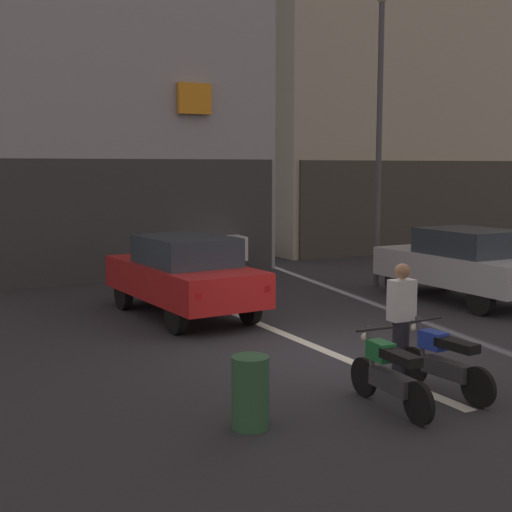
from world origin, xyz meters
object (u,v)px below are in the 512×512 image
Objects in this scene: car_red_crossing_near at (184,273)px; car_white_down_street at (196,238)px; motorcycle_green_row_leftmost at (389,374)px; street_lamp at (380,109)px; person_by_motorcycles at (401,321)px; car_silver_parked_kerbside at (464,263)px; motorcycle_blue_row_left_mid at (443,361)px; trash_bin at (250,392)px.

car_white_down_street is at bearing 64.76° from car_red_crossing_near.
car_white_down_street is 12.88m from motorcycle_green_row_leftmost.
person_by_motorcycles is (-4.56, -6.46, -3.53)m from street_lamp.
car_white_down_street is at bearing 112.06° from car_silver_parked_kerbside.
car_red_crossing_near is 0.98× the size of car_white_down_street.
car_silver_parked_kerbside reaches higher than motorcycle_blue_row_left_mid.
motorcycle_blue_row_left_mid is at bearing -2.74° from trash_bin.
trash_bin is at bearing -166.72° from person_by_motorcycles.
street_lamp is at bearing 58.22° from motorcycle_blue_row_left_mid.
car_red_crossing_near is at bearing -169.02° from street_lamp.
motorcycle_blue_row_left_mid is (1.17, -6.14, -0.43)m from car_red_crossing_near.
car_white_down_street is 5.04× the size of trash_bin.
car_red_crossing_near is at bearing 166.72° from car_silver_parked_kerbside.
motorcycle_green_row_leftmost is at bearing -173.29° from motorcycle_blue_row_left_mid.
street_lamp is 10.93m from trash_bin.
car_silver_parked_kerbside is 4.35m from street_lamp.
car_silver_parked_kerbside is 8.36m from car_white_down_street.
car_white_down_street reaches higher than motorcycle_blue_row_left_mid.
car_white_down_street is at bearing 81.75° from motorcycle_blue_row_left_mid.
car_silver_parked_kerbside is at bearing 30.50° from trash_bin.
car_white_down_street is 2.56× the size of person_by_motorcycles.
car_white_down_street is at bearing 77.44° from motorcycle_green_row_leftmost.
trash_bin is at bearing -135.76° from street_lamp.
car_silver_parked_kerbside is 2.47× the size of motorcycle_green_row_leftmost.
car_white_down_street is at bearing 80.84° from person_by_motorcycles.
trash_bin is (-2.81, 0.13, -0.03)m from motorcycle_blue_row_left_mid.
person_by_motorcycles reaches higher than trash_bin.
motorcycle_green_row_leftmost is 1.83m from trash_bin.
street_lamp is 4.35× the size of motorcycle_green_row_leftmost.
motorcycle_green_row_leftmost is (-5.48, -7.36, -3.93)m from street_lamp.
car_red_crossing_near is 6.74m from street_lamp.
person_by_motorcycles is at bearing -125.23° from street_lamp.
car_silver_parked_kerbside and car_white_down_street have the same top height.
motorcycle_green_row_leftmost reaches higher than trash_bin.
motorcycle_green_row_leftmost is 1.00m from motorcycle_blue_row_left_mid.
motorcycle_green_row_leftmost is at bearing -102.56° from car_white_down_street.
car_red_crossing_near is 4.94× the size of trash_bin.
car_silver_parked_kerbside is 7.66m from motorcycle_green_row_leftmost.
person_by_motorcycles is (-0.08, 0.78, 0.40)m from motorcycle_blue_row_left_mid.
street_lamp reaches higher than motorcycle_green_row_leftmost.
car_red_crossing_near is 0.58× the size of street_lamp.
motorcycle_green_row_leftmost is 1.97× the size of trash_bin.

